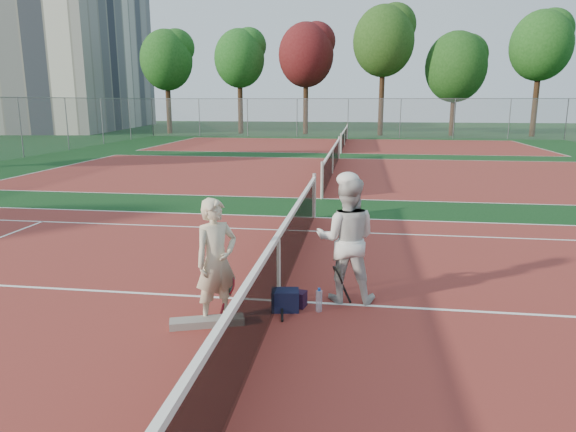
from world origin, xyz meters
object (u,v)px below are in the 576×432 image
Objects in this scene: player_a at (216,261)px; sports_bag_navy at (285,300)px; racket_black_held at (338,285)px; player_b at (346,239)px; water_bottle at (319,301)px; sports_bag_purple at (296,299)px; net_main at (279,267)px; racket_red at (229,296)px; apartment_block at (76,54)px; racket_spare at (282,304)px.

sports_bag_navy is at bearing -17.25° from player_a.
sports_bag_navy is (-0.70, -0.33, -0.13)m from racket_black_held.
player_b reaches higher than water_bottle.
player_b reaches higher than sports_bag_purple.
player_b is 3.24× the size of racket_black_held.
water_bottle is (0.34, -0.13, 0.04)m from sports_bag_purple.
sports_bag_purple is at bearing -29.81° from net_main.
sports_bag_navy is at bearing -26.30° from racket_red.
player_b reaches higher than player_a.
player_a is 0.56m from racket_red.
player_b is (28.95, -43.78, -6.60)m from apartment_block.
racket_red reaches higher than racket_spare.
net_main is 1.09m from player_a.
player_a is at bearing -146.40° from sports_bag_purple.
net_main is 6.08× the size of player_b.
net_main is at bearing 9.17° from racket_spare.
player_b is (0.95, 0.22, 0.39)m from net_main.
sports_bag_navy is (28.14, -44.32, -7.35)m from apartment_block.
net_main reaches higher than racket_spare.
racket_spare is at bearing 1.35° from racket_black_held.
water_bottle is at bearing -57.14° from apartment_block.
sports_bag_navy is (0.05, -0.06, 0.08)m from racket_spare.
player_a is 2.85× the size of racket_red.
player_b is 1.29m from racket_spare.
player_a is at bearing 115.08° from racket_spare.
player_a is 1.34m from sports_bag_purple.
net_main is at bearing 154.44° from water_bottle.
water_bottle is at bearing -21.88° from sports_bag_purple.
player_a is 2.95× the size of racket_black_held.
racket_red is 2.08× the size of sports_bag_purple.
net_main is 0.52m from racket_spare.
sports_bag_navy is (0.71, 0.32, -0.14)m from racket_red.
apartment_block reaches higher than sports_bag_navy.
sports_bag_purple is 0.92× the size of water_bottle.
water_bottle is at bearing -25.56° from net_main.
apartment_block is at bearing 71.16° from racket_red.
apartment_block is at bearing -55.52° from player_b.
racket_red is 1.04× the size of racket_black_held.
player_a is at bearing 32.66° from player_b.
sports_bag_navy is 0.21m from sports_bag_purple.
player_b is at bearing 28.76° from sports_bag_purple.
apartment_block reaches higher than sports_bag_purple.
water_bottle is (0.46, 0.03, 0.00)m from sports_bag_navy.
racket_black_held reaches higher than sports_bag_purple.
player_a is 0.91× the size of player_b.
net_main is at bearing 113.98° from sports_bag_navy.
net_main is 0.51m from sports_bag_purple.
racket_red is at bearing -150.24° from sports_bag_purple.
sports_bag_navy reaches higher than racket_spare.
racket_black_held reaches higher than water_bottle.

